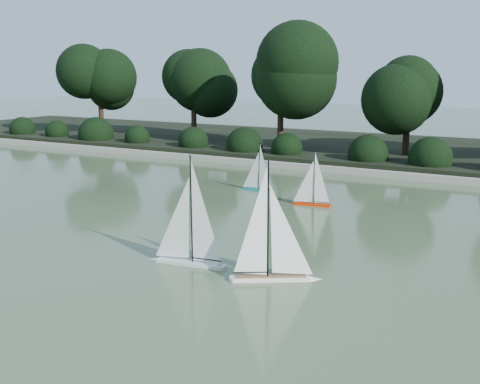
% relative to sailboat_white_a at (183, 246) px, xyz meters
% --- Properties ---
extents(ground, '(80.00, 80.00, 0.00)m').
position_rel_sailboat_white_a_xyz_m(ground, '(-0.49, -0.21, -0.28)').
color(ground, '#34462A').
rests_on(ground, ground).
extents(pond_coping, '(40.00, 0.35, 0.18)m').
position_rel_sailboat_white_a_xyz_m(pond_coping, '(-0.49, 8.79, -0.19)').
color(pond_coping, gray).
rests_on(pond_coping, ground).
extents(far_bank, '(40.00, 8.00, 0.30)m').
position_rel_sailboat_white_a_xyz_m(far_bank, '(-0.49, 12.79, -0.13)').
color(far_bank, black).
rests_on(far_bank, ground).
extents(tree_line, '(26.31, 3.93, 4.39)m').
position_rel_sailboat_white_a_xyz_m(tree_line, '(0.74, 11.22, 2.36)').
color(tree_line, black).
rests_on(tree_line, ground).
extents(shrub_hedge, '(29.10, 1.10, 1.10)m').
position_rel_sailboat_white_a_xyz_m(shrub_hedge, '(-0.49, 9.69, 0.17)').
color(shrub_hedge, black).
rests_on(shrub_hedge, ground).
extents(sailboat_white_a, '(1.32, 0.37, 1.79)m').
position_rel_sailboat_white_a_xyz_m(sailboat_white_a, '(0.00, 0.00, 0.00)').
color(sailboat_white_a, silver).
rests_on(sailboat_white_a, ground).
extents(sailboat_white_b, '(1.21, 0.84, 1.80)m').
position_rel_sailboat_white_a_xyz_m(sailboat_white_b, '(1.56, 0.06, -0.00)').
color(sailboat_white_b, white).
rests_on(sailboat_white_b, ground).
extents(sailboat_orange, '(0.96, 0.29, 1.30)m').
position_rel_sailboat_white_a_xyz_m(sailboat_orange, '(0.11, 4.61, -0.08)').
color(sailboat_orange, red).
rests_on(sailboat_orange, ground).
extents(sailboat_teal, '(0.91, 0.18, 1.25)m').
position_rel_sailboat_white_a_xyz_m(sailboat_teal, '(-1.67, 5.46, -0.09)').
color(sailboat_teal, '#057883').
rests_on(sailboat_teal, ground).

